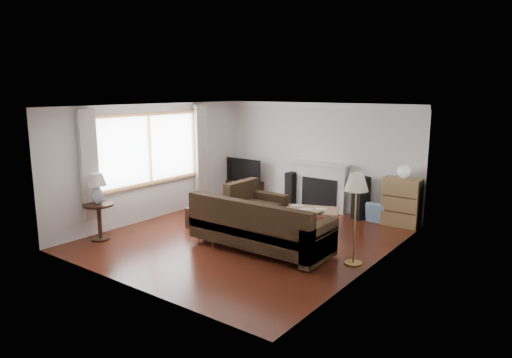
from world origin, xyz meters
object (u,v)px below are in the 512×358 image
Objects in this scene: tv_stand at (245,190)px; side_table at (100,222)px; bookshelf at (402,202)px; sectional_sofa at (260,226)px; floor_lamp at (355,220)px; coffee_table at (307,220)px.

tv_stand is 1.33× the size of side_table.
bookshelf reaches higher than sectional_sofa.
floor_lamp is 4.71m from side_table.
coffee_table reaches higher than tv_stand.
floor_lamp is 2.14× the size of side_table.
coffee_table is (2.74, -1.46, 0.00)m from tv_stand.
bookshelf is 3.28m from sectional_sofa.
sectional_sofa is at bearing -47.91° from tv_stand.
bookshelf is (4.10, 0.03, 0.27)m from tv_stand.
bookshelf is at bearing 92.67° from floor_lamp.
bookshelf reaches higher than tv_stand.
side_table is (-4.25, -4.28, -0.16)m from bookshelf.
bookshelf is 2.57m from floor_lamp.
side_table is at bearing -134.82° from bookshelf.
tv_stand is 4.25m from side_table.
sectional_sofa is at bearing -117.10° from bookshelf.
floor_lamp is (1.61, 0.36, 0.30)m from sectional_sofa.
tv_stand is 0.78× the size of coffee_table.
sectional_sofa is 1.84× the size of floor_lamp.
bookshelf is 6.03m from side_table.
tv_stand is 4.11m from bookshelf.
side_table is at bearing -153.80° from sectional_sofa.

